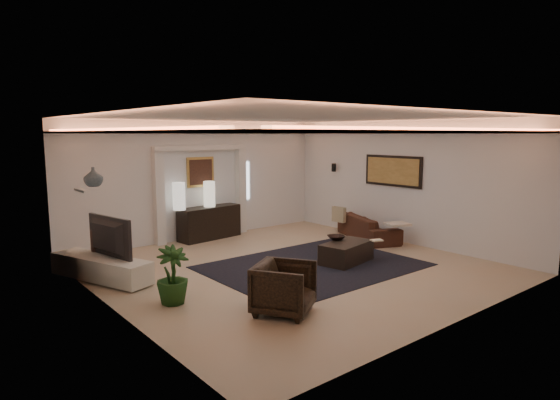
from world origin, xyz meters
TOP-DOWN VIEW (x-y plane):
  - floor at (0.00, 0.00)m, footprint 7.00×7.00m
  - ceiling at (0.00, 0.00)m, footprint 7.00×7.00m
  - wall_back at (0.00, 3.50)m, footprint 7.00×0.00m
  - wall_front at (0.00, -3.50)m, footprint 7.00×0.00m
  - wall_left at (-3.50, 0.00)m, footprint 0.00×7.00m
  - wall_right at (3.50, 0.00)m, footprint 0.00×7.00m
  - cove_soffit at (0.00, 0.00)m, footprint 7.00×7.00m
  - daylight_slit at (1.35, 3.48)m, footprint 0.25×0.03m
  - area_rug at (0.40, -0.20)m, footprint 4.00×3.00m
  - pilaster_left at (-1.15, 3.40)m, footprint 0.22×0.20m
  - pilaster_right at (1.15, 3.40)m, footprint 0.22×0.20m
  - alcove_header at (0.00, 3.40)m, footprint 2.52×0.20m
  - painting_frame at (0.00, 3.47)m, footprint 0.74×0.04m
  - painting_canvas at (0.00, 3.44)m, footprint 0.62×0.02m
  - art_panel_frame at (3.47, 0.30)m, footprint 0.04×1.64m
  - art_panel_gold at (3.44, 0.30)m, footprint 0.02×1.50m
  - wall_sconce at (3.38, 2.20)m, footprint 0.12×0.12m
  - wall_niche at (-3.44, 1.40)m, footprint 0.10×0.55m
  - console at (0.09, 3.25)m, footprint 1.66×0.69m
  - lamp_left at (-0.71, 3.25)m, footprint 0.35×0.35m
  - lamp_right at (0.11, 3.25)m, footprint 0.36×0.36m
  - media_ledge at (-3.15, 1.54)m, footprint 1.23×2.15m
  - tv at (-3.10, 1.48)m, footprint 1.25×0.42m
  - figurine at (-3.08, 2.02)m, footprint 0.18×0.18m
  - ginger_jar at (-3.15, 1.69)m, footprint 0.33×0.33m
  - plant at (-2.69, -0.34)m, footprint 0.50×0.50m
  - sofa at (3.13, 0.73)m, footprint 2.13×1.47m
  - throw_blanket at (2.91, -0.30)m, footprint 0.60×0.54m
  - throw_pillow at (2.82, 1.44)m, footprint 0.14×0.39m
  - coffee_table at (1.10, -0.43)m, footprint 1.25×0.84m
  - bowl at (1.12, -0.11)m, footprint 0.45×0.45m
  - magazine at (1.67, -0.73)m, footprint 0.28×0.24m
  - armchair at (-1.61, -1.72)m, footprint 1.12×1.13m

SIDE VIEW (x-z plane):
  - floor at x=0.00m, z-range 0.00..0.00m
  - area_rug at x=0.40m, z-range 0.00..0.01m
  - coffee_table at x=1.10m, z-range -0.01..0.42m
  - media_ledge at x=-3.15m, z-range 0.03..0.42m
  - sofa at x=3.13m, z-range 0.00..0.58m
  - armchair at x=-1.61m, z-range 0.00..0.75m
  - console at x=0.09m, z-range 0.00..0.80m
  - magazine at x=1.67m, z-range 0.41..0.44m
  - plant at x=-2.69m, z-range 0.00..0.89m
  - bowl at x=1.12m, z-range 0.41..0.50m
  - throw_blanket at x=2.91m, z-range 0.52..0.58m
  - throw_pillow at x=2.82m, z-range 0.36..0.74m
  - figurine at x=-3.08m, z-range 0.44..0.84m
  - tv at x=-3.10m, z-range 0.45..1.17m
  - lamp_left at x=-0.71m, z-range 0.76..1.42m
  - lamp_right at x=0.11m, z-range 0.78..1.40m
  - pilaster_left at x=-1.15m, z-range 0.00..2.20m
  - pilaster_right at x=1.15m, z-range 0.00..2.20m
  - daylight_slit at x=1.35m, z-range 0.85..1.85m
  - wall_back at x=0.00m, z-range -2.05..4.95m
  - wall_front at x=0.00m, z-range -2.05..4.95m
  - wall_left at x=-3.50m, z-range -2.05..4.95m
  - wall_right at x=3.50m, z-range -2.05..4.95m
  - painting_frame at x=0.00m, z-range 1.28..2.02m
  - painting_canvas at x=0.00m, z-range 1.34..1.96m
  - wall_niche at x=-3.44m, z-range 1.63..1.67m
  - wall_sconce at x=3.38m, z-range 1.57..1.79m
  - art_panel_gold at x=3.44m, z-range 1.39..2.01m
  - art_panel_frame at x=3.47m, z-range 1.33..2.07m
  - ginger_jar at x=-3.15m, z-range 1.67..2.01m
  - alcove_header at x=0.00m, z-range 2.19..2.31m
  - cove_soffit at x=0.00m, z-range 2.60..2.64m
  - ceiling at x=0.00m, z-range 2.90..2.90m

